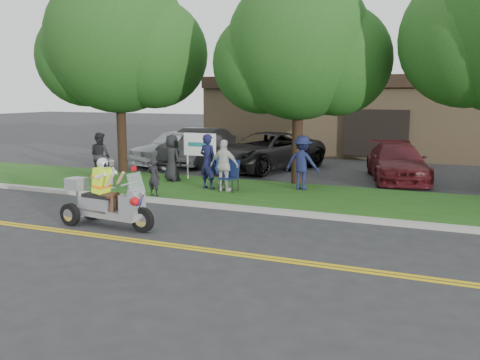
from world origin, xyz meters
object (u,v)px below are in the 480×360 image
at_px(lawn_chair_b, 217,168).
at_px(spectator_adult_mid, 100,155).
at_px(lawn_chair_a, 230,174).
at_px(parked_car_right, 397,162).
at_px(trike_scooter, 106,203).
at_px(parked_car_left, 198,147).
at_px(spectator_adult_right, 224,166).
at_px(parked_car_mid, 266,151).
at_px(parked_car_far_left, 177,147).
at_px(spectator_adult_left, 208,161).

relative_size(lawn_chair_b, spectator_adult_mid, 0.56).
relative_size(lawn_chair_a, parked_car_right, 0.21).
height_order(trike_scooter, lawn_chair_a, trike_scooter).
relative_size(trike_scooter, parked_car_left, 0.52).
distance_m(trike_scooter, parked_car_right, 11.05).
relative_size(trike_scooter, lawn_chair_a, 2.59).
height_order(spectator_adult_right, parked_car_mid, spectator_adult_right).
distance_m(lawn_chair_a, parked_car_mid, 5.40).
bearing_deg(parked_car_far_left, parked_car_right, 14.06).
bearing_deg(parked_car_right, spectator_adult_mid, -171.26).
xyz_separation_m(trike_scooter, parked_car_left, (-2.92, 10.39, 0.22)).
bearing_deg(parked_car_left, spectator_adult_left, -60.72).
xyz_separation_m(spectator_adult_mid, parked_car_left, (1.28, 5.19, -0.13)).
relative_size(trike_scooter, parked_car_mid, 0.46).
height_order(spectator_adult_left, parked_car_right, spectator_adult_left).
distance_m(lawn_chair_b, parked_car_far_left, 5.87).
distance_m(parked_car_left, parked_car_right, 8.67).
height_order(lawn_chair_a, parked_car_far_left, parked_car_far_left).
bearing_deg(lawn_chair_a, spectator_adult_right, -136.14).
height_order(spectator_adult_mid, parked_car_right, spectator_adult_mid).
distance_m(lawn_chair_b, spectator_adult_left, 1.02).
bearing_deg(spectator_adult_left, parked_car_far_left, -37.39).
relative_size(spectator_adult_mid, spectator_adult_right, 1.02).
bearing_deg(trike_scooter, spectator_adult_mid, 134.46).
bearing_deg(spectator_adult_right, spectator_adult_mid, -4.88).
height_order(lawn_chair_b, parked_car_left, parked_car_left).
distance_m(spectator_adult_right, parked_car_left, 6.96).
xyz_separation_m(lawn_chair_a, spectator_adult_left, (-0.81, 0.07, 0.33)).
distance_m(trike_scooter, spectator_adult_left, 4.85).
distance_m(lawn_chair_b, parked_car_right, 6.62).
xyz_separation_m(spectator_adult_mid, parked_car_right, (9.90, 4.27, -0.27)).
distance_m(spectator_adult_left, parked_car_mid, 5.28).
bearing_deg(spectator_adult_right, spectator_adult_left, -15.10).
relative_size(parked_car_far_left, parked_car_right, 1.01).
bearing_deg(spectator_adult_mid, lawn_chair_b, -161.77).
height_order(parked_car_far_left, parked_car_right, parked_car_far_left).
height_order(spectator_adult_right, parked_car_left, spectator_adult_right).
bearing_deg(spectator_adult_mid, parked_car_right, -145.80).
relative_size(lawn_chair_b, parked_car_mid, 0.17).
bearing_deg(parked_car_mid, parked_car_left, -164.33).
xyz_separation_m(lawn_chair_b, spectator_adult_left, (0.13, -0.94, 0.36)).
bearing_deg(spectator_adult_left, parked_car_left, -45.41).
xyz_separation_m(trike_scooter, spectator_adult_right, (0.99, 4.63, 0.34)).
bearing_deg(lawn_chair_b, parked_car_right, 13.78).
height_order(spectator_adult_mid, spectator_adult_right, spectator_adult_mid).
bearing_deg(parked_car_right, parked_car_left, 159.31).
xyz_separation_m(parked_car_left, parked_car_mid, (3.31, -0.29, -0.03)).
distance_m(trike_scooter, lawn_chair_a, 4.89).
height_order(lawn_chair_b, parked_car_mid, parked_car_mid).
height_order(lawn_chair_a, parked_car_right, parked_car_right).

